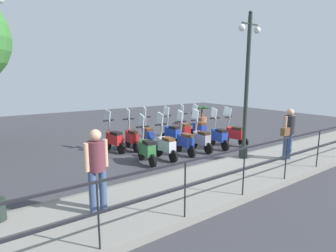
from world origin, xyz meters
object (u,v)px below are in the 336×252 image
(scooter_far_1, at_px, (185,130))
(scooter_far_3, at_px, (147,134))
(pedestrian_distant, at_px, (97,165))
(lamp_post_near, at_px, (246,96))
(scooter_far_2, at_px, (172,133))
(scooter_near_5, at_px, (147,149))
(potted_palm, at_px, (202,117))
(scooter_far_5, at_px, (114,139))
(scooter_near_3, at_px, (185,141))
(scooter_far_4, at_px, (132,137))
(scooter_near_1, at_px, (219,136))
(scooter_near_0, at_px, (234,134))
(scooter_far_0, at_px, (199,128))
(scooter_near_2, at_px, (201,139))
(scooter_near_4, at_px, (166,145))
(pedestrian_with_bag, at_px, (288,130))

(scooter_far_1, xyz_separation_m, scooter_far_3, (0.08, 1.79, 0.00))
(pedestrian_distant, xyz_separation_m, scooter_far_1, (4.09, -5.32, -0.60))
(lamp_post_near, bearing_deg, scooter_far_2, 9.33)
(pedestrian_distant, bearing_deg, scooter_near_5, 120.84)
(pedestrian_distant, distance_m, potted_palm, 10.79)
(scooter_far_5, bearing_deg, pedestrian_distant, 139.36)
(scooter_near_5, bearing_deg, scooter_near_3, -80.96)
(scooter_far_4, bearing_deg, lamp_post_near, -139.83)
(scooter_near_3, height_order, scooter_far_3, same)
(scooter_near_1, xyz_separation_m, scooter_far_4, (1.71, 2.82, 0.00))
(pedestrian_distant, relative_size, scooter_near_0, 1.03)
(scooter_far_0, bearing_deg, scooter_near_2, 145.79)
(scooter_near_1, distance_m, scooter_far_3, 2.75)
(lamp_post_near, distance_m, potted_palm, 7.02)
(lamp_post_near, xyz_separation_m, scooter_far_3, (3.46, 1.50, -1.64))
(scooter_far_1, relative_size, scooter_far_5, 1.00)
(lamp_post_near, relative_size, potted_palm, 4.18)
(scooter_far_2, distance_m, scooter_far_4, 1.73)
(scooter_near_5, distance_m, scooter_far_1, 3.39)
(scooter_near_4, height_order, scooter_far_3, same)
(scooter_near_2, distance_m, scooter_near_3, 0.71)
(scooter_near_2, xyz_separation_m, scooter_near_4, (-0.05, 1.58, 0.00))
(scooter_near_0, height_order, scooter_far_4, same)
(scooter_far_2, bearing_deg, potted_palm, -64.40)
(pedestrian_distant, height_order, scooter_near_3, pedestrian_distant)
(scooter_near_0, bearing_deg, scooter_near_1, 72.39)
(scooter_far_0, height_order, scooter_far_2, same)
(scooter_far_0, bearing_deg, scooter_near_4, 124.63)
(scooter_far_4, bearing_deg, scooter_near_4, -161.01)
(potted_palm, relative_size, scooter_far_2, 0.69)
(lamp_post_near, height_order, scooter_far_0, lamp_post_near)
(potted_palm, distance_m, scooter_near_4, 6.82)
(lamp_post_near, distance_m, scooter_near_2, 2.37)
(pedestrian_distant, relative_size, scooter_near_1, 1.03)
(scooter_near_1, relative_size, scooter_near_2, 1.00)
(scooter_far_2, xyz_separation_m, scooter_far_5, (0.28, 2.38, 0.00))
(scooter_far_0, height_order, scooter_far_1, same)
(scooter_far_4, relative_size, scooter_far_5, 1.00)
(scooter_near_4, bearing_deg, scooter_near_3, -85.51)
(scooter_far_3, bearing_deg, pedestrian_distant, 152.48)
(scooter_near_5, bearing_deg, potted_palm, -50.34)
(pedestrian_with_bag, relative_size, scooter_far_1, 1.03)
(potted_palm, xyz_separation_m, scooter_near_4, (-4.20, 5.38, 0.04))
(scooter_near_4, xyz_separation_m, scooter_far_3, (1.81, -0.36, 0.00))
(scooter_near_5, height_order, scooter_far_5, same)
(scooter_near_5, xyz_separation_m, scooter_far_2, (1.56, -2.09, 0.00))
(potted_palm, height_order, scooter_near_0, scooter_near_0)
(potted_palm, distance_m, scooter_near_0, 4.76)
(scooter_far_4, distance_m, scooter_far_5, 0.67)
(scooter_near_0, xyz_separation_m, scooter_near_5, (0.03, 4.00, 0.00))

